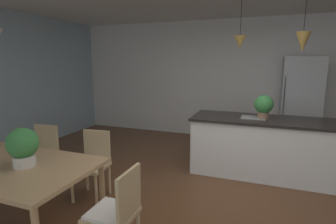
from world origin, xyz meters
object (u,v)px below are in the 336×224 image
chair_far_right (92,162)px  potted_plant_on_island (264,105)px  dining_table (4,169)px  chair_far_left (41,154)px  refrigerator (300,104)px  chair_kitchen_end (116,211)px  kitchen_island (263,146)px  potted_plant_on_table (23,146)px

chair_far_right → potted_plant_on_island: (2.04, 1.53, 0.63)m
dining_table → potted_plant_on_island: (2.47, 2.42, 0.43)m
chair_far_left → refrigerator: bearing=40.9°
chair_kitchen_end → potted_plant_on_island: bearing=64.8°
dining_table → chair_far_right: size_ratio=2.20×
refrigerator → chair_kitchen_end: bearing=-114.5°
chair_far_left → potted_plant_on_island: bearing=27.8°
dining_table → chair_far_right: (0.43, 0.89, -0.20)m
dining_table → chair_kitchen_end: bearing=0.0°
kitchen_island → potted_plant_on_table: (-2.21, -2.40, 0.49)m
kitchen_island → potted_plant_on_island: bearing=-180.0°
dining_table → chair_far_left: chair_far_left is taller
dining_table → chair_kitchen_end: 1.34m
potted_plant_on_island → chair_far_left: bearing=-152.2°
chair_far_left → kitchen_island: (2.93, 1.53, -0.01)m
kitchen_island → potted_plant_on_island: potted_plant_on_island is taller
potted_plant_on_table → chair_far_left: bearing=129.5°
kitchen_island → dining_table: bearing=-135.9°
potted_plant_on_island → chair_far_right: bearing=-143.2°
chair_far_left → kitchen_island: bearing=27.5°
chair_kitchen_end → chair_far_right: same height
kitchen_island → potted_plant_on_table: potted_plant_on_table is taller
chair_far_left → chair_kitchen_end: bearing=-26.7°
chair_far_right → refrigerator: size_ratio=0.47×
chair_far_left → potted_plant_on_island: 3.34m
refrigerator → chair_far_left: bearing=-139.1°
dining_table → chair_far_left: size_ratio=2.20×
chair_kitchen_end → refrigerator: size_ratio=0.47×
refrigerator → potted_plant_on_table: refrigerator is taller
chair_far_right → refrigerator: refrigerator is taller
dining_table → potted_plant_on_table: bearing=3.8°
chair_kitchen_end → kitchen_island: (1.16, 2.42, -0.01)m
chair_far_right → kitchen_island: size_ratio=0.40×
chair_far_left → potted_plant_on_table: (0.72, -0.87, 0.47)m
chair_far_right → chair_kitchen_end: bearing=-44.6°
refrigerator → potted_plant_on_island: (-0.67, -1.56, 0.17)m
potted_plant_on_table → dining_table: bearing=-176.2°
chair_far_right → dining_table: bearing=-115.7°
dining_table → chair_far_left: bearing=116.1°
chair_far_right → refrigerator: 4.14m
chair_kitchen_end → potted_plant_on_table: 1.15m
chair_far_left → potted_plant_on_island: potted_plant_on_island is taller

